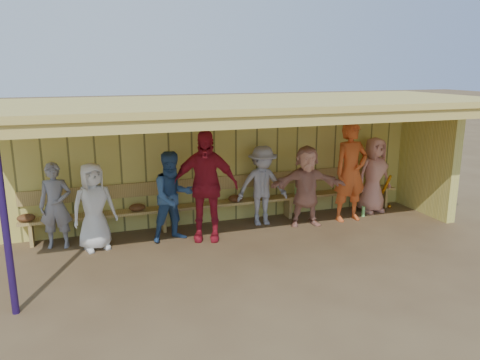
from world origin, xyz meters
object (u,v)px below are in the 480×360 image
(player_b, at_px, (94,207))
(bench, at_px, (228,197))
(player_d, at_px, (205,186))
(player_f, at_px, (306,186))
(player_e, at_px, (262,186))
(player_g, at_px, (351,172))
(player_h, at_px, (374,175))
(player_a, at_px, (56,206))
(player_c, at_px, (173,197))

(player_b, bearing_deg, bench, -2.78)
(player_d, xyz_separation_m, player_f, (2.05, 0.11, -0.20))
(player_e, xyz_separation_m, player_g, (1.76, -0.32, 0.22))
(player_e, relative_size, bench, 0.21)
(player_g, distance_m, bench, 2.50)
(player_d, height_order, player_h, player_d)
(player_a, bearing_deg, player_f, 6.14)
(player_f, bearing_deg, player_d, -165.68)
(player_c, xyz_separation_m, player_e, (1.81, 0.31, -0.02))
(player_c, xyz_separation_m, player_g, (3.57, -0.02, 0.19))
(player_c, xyz_separation_m, player_h, (4.35, 0.31, -0.00))
(player_a, distance_m, player_f, 4.56)
(player_h, bearing_deg, player_f, -174.92)
(player_a, relative_size, player_e, 0.95)
(player_a, relative_size, player_h, 0.92)
(player_d, bearing_deg, player_c, -174.29)
(player_d, relative_size, bench, 0.26)
(player_c, height_order, player_e, player_c)
(player_b, distance_m, bench, 2.62)
(player_c, relative_size, player_h, 1.01)
(player_a, bearing_deg, player_c, 1.34)
(player_b, bearing_deg, player_d, -20.44)
(player_e, bearing_deg, player_b, -169.73)
(player_c, distance_m, player_h, 4.36)
(player_g, bearing_deg, player_b, 177.03)
(player_a, bearing_deg, player_b, -15.14)
(player_f, height_order, player_g, player_g)
(player_b, relative_size, bench, 0.20)
(player_e, bearing_deg, player_f, -17.86)
(player_g, relative_size, player_h, 1.24)
(player_a, xyz_separation_m, player_g, (5.52, -0.32, 0.26))
(player_e, height_order, player_g, player_g)
(player_e, relative_size, player_g, 0.78)
(player_a, distance_m, player_c, 1.98)
(player_g, bearing_deg, bench, 162.59)
(player_f, height_order, player_h, player_h)
(player_e, bearing_deg, player_a, -174.99)
(player_a, bearing_deg, player_h, 10.31)
(player_a, xyz_separation_m, player_d, (2.50, -0.44, 0.25))
(player_d, xyz_separation_m, player_e, (1.26, 0.44, -0.21))
(player_b, height_order, player_d, player_d)
(player_b, distance_m, player_h, 5.70)
(player_b, bearing_deg, player_a, 138.56)
(player_g, xyz_separation_m, player_h, (0.77, 0.32, -0.20))
(player_f, distance_m, bench, 1.56)
(player_e, relative_size, player_h, 0.97)
(player_b, distance_m, player_f, 3.94)
(player_f, distance_m, player_g, 1.00)
(player_a, relative_size, player_d, 0.75)
(player_b, height_order, player_g, player_g)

